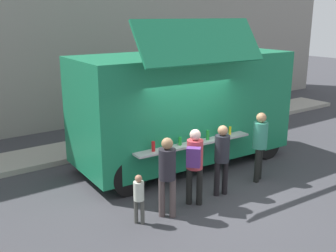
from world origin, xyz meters
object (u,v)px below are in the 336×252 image
at_px(food_truck_main, 184,105).
at_px(customer_rear_waiting, 167,170).
at_px(customer_mid_with_backpack, 195,160).
at_px(child_near_queue, 139,195).
at_px(customer_extra_browsing, 260,141).
at_px(trash_bin, 220,114).
at_px(customer_front_ordering, 222,154).

relative_size(food_truck_main, customer_rear_waiting, 3.52).
distance_m(customer_mid_with_backpack, child_near_queue, 1.48).
bearing_deg(customer_extra_browsing, trash_bin, -59.77).
bearing_deg(customer_front_ordering, customer_mid_with_backpack, 103.75).
relative_size(customer_front_ordering, customer_extra_browsing, 0.95).
relative_size(customer_front_ordering, customer_rear_waiting, 0.98).
xyz_separation_m(customer_front_ordering, customer_extra_browsing, (1.35, 0.07, 0.05)).
height_order(customer_mid_with_backpack, customer_rear_waiting, customer_mid_with_backpack).
height_order(customer_front_ordering, customer_mid_with_backpack, customer_mid_with_backpack).
bearing_deg(child_near_queue, food_truck_main, -0.30).
height_order(trash_bin, customer_mid_with_backpack, customer_mid_with_backpack).
relative_size(trash_bin, customer_front_ordering, 0.56).
bearing_deg(trash_bin, customer_extra_browsing, -122.08).
xyz_separation_m(customer_mid_with_backpack, customer_rear_waiting, (-0.79, -0.09, -0.03)).
xyz_separation_m(customer_mid_with_backpack, customer_extra_browsing, (2.19, 0.12, -0.00)).
bearing_deg(child_near_queue, trash_bin, -2.88).
height_order(customer_rear_waiting, child_near_queue, customer_rear_waiting).
xyz_separation_m(trash_bin, child_near_queue, (-6.37, -4.53, 0.16)).
bearing_deg(food_truck_main, customer_rear_waiting, -131.19).
distance_m(customer_front_ordering, child_near_queue, 2.28).
relative_size(customer_front_ordering, customer_mid_with_backpack, 0.97).
relative_size(customer_rear_waiting, customer_extra_browsing, 0.97).
xyz_separation_m(customer_extra_browsing, child_near_queue, (-3.60, -0.11, -0.43)).
height_order(customer_front_ordering, customer_extra_browsing, customer_extra_browsing).
xyz_separation_m(food_truck_main, customer_extra_browsing, (0.77, -2.10, -0.62)).
relative_size(customer_mid_with_backpack, customer_rear_waiting, 1.01).
distance_m(food_truck_main, customer_mid_with_backpack, 2.70).
bearing_deg(customer_front_ordering, trash_bin, -31.53).
height_order(trash_bin, customer_rear_waiting, customer_rear_waiting).
bearing_deg(trash_bin, child_near_queue, -144.58).
relative_size(food_truck_main, customer_mid_with_backpack, 3.49).
xyz_separation_m(trash_bin, customer_rear_waiting, (-5.75, -4.63, 0.56)).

